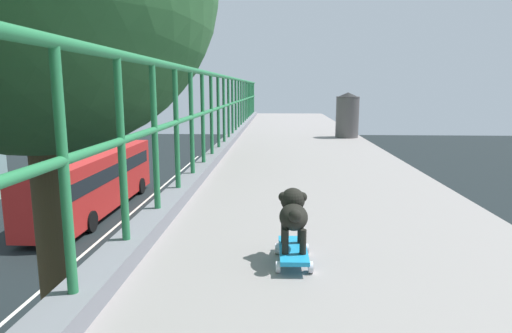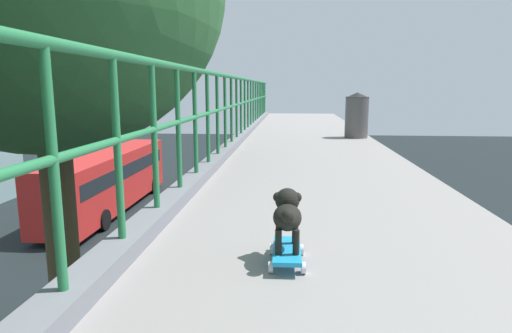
% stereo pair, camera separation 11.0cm
% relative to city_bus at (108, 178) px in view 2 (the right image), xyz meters
% --- Properties ---
extents(city_bus, '(2.52, 11.59, 3.09)m').
position_rel_city_bus_xyz_m(city_bus, '(0.00, 0.00, 0.00)').
color(city_bus, red).
rests_on(city_bus, ground).
extents(toy_skateboard, '(0.20, 0.41, 0.09)m').
position_rel_city_bus_xyz_m(toy_skateboard, '(9.53, -19.34, 3.70)').
color(toy_skateboard, '#1D96D5').
rests_on(toy_skateboard, overpass_deck).
extents(small_dog, '(0.16, 0.35, 0.32)m').
position_rel_city_bus_xyz_m(small_dog, '(9.53, -19.31, 3.92)').
color(small_dog, black).
rests_on(small_dog, toy_skateboard).
extents(litter_bin, '(0.45, 0.45, 0.88)m').
position_rel_city_bus_xyz_m(litter_bin, '(10.80, -12.94, 4.08)').
color(litter_bin, '#544F4F').
rests_on(litter_bin, overpass_deck).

